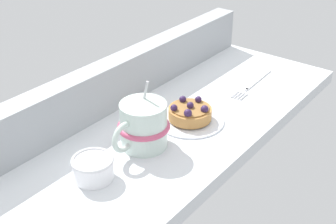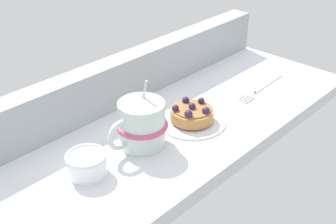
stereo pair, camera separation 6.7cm
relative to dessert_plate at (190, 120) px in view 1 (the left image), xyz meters
The scene contains 7 objects.
ground_plane 4.36cm from the dessert_plate, 137.22° to the left, with size 89.27×34.09×3.05cm, color silver.
window_rail_back 18.10cm from the dessert_plate, 99.53° to the left, with size 87.49×4.98×10.14cm, color #9EA3A8.
dessert_plate is the anchor object (origin of this frame).
raspberry_tart 1.79cm from the dessert_plate, 136.94° to the right, with size 8.78×8.78×3.81cm.
coffee_mug 13.34cm from the dessert_plate, behind, with size 13.04×9.77×12.63cm.
dessert_fork 22.89cm from the dessert_plate, ahead, with size 18.19×2.60×0.60cm.
sugar_bowl 25.28cm from the dessert_plate, behind, with size 7.19×7.19×4.00cm.
Camera 1 is at (-62.89, -48.19, 47.99)cm, focal length 48.76 mm.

